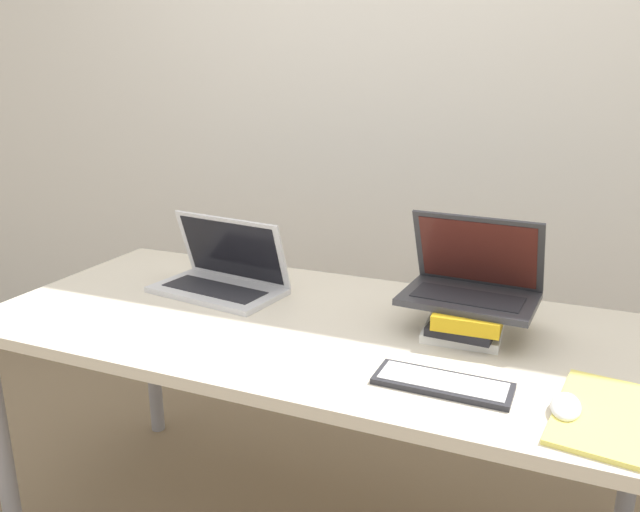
{
  "coord_description": "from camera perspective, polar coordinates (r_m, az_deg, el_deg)",
  "views": [
    {
      "loc": [
        0.59,
        -0.98,
        1.33
      ],
      "look_at": [
        0.01,
        0.39,
        0.88
      ],
      "focal_mm": 35.0,
      "sensor_mm": 36.0,
      "label": 1
    }
  ],
  "objects": [
    {
      "name": "wall_back",
      "position": [
        2.45,
        9.33,
        16.85
      ],
      "size": [
        8.0,
        0.05,
        2.7
      ],
      "color": "silver",
      "rests_on": "ground_plane"
    },
    {
      "name": "desk",
      "position": [
        1.65,
        -0.37,
        -8.13
      ],
      "size": [
        1.74,
        0.79,
        0.7
      ],
      "color": "beige",
      "rests_on": "ground_plane"
    },
    {
      "name": "laptop_left",
      "position": [
        1.86,
        -8.95,
        -1.86
      ],
      "size": [
        0.4,
        0.27,
        0.22
      ],
      "color": "silver",
      "rests_on": "desk"
    },
    {
      "name": "book_stack",
      "position": [
        1.6,
        13.5,
        -5.4
      ],
      "size": [
        0.19,
        0.27,
        0.08
      ],
      "color": "white",
      "rests_on": "desk"
    },
    {
      "name": "laptop_on_books",
      "position": [
        1.58,
        13.69,
        -2.39
      ],
      "size": [
        0.33,
        0.24,
        0.21
      ],
      "color": "#333338",
      "rests_on": "book_stack"
    },
    {
      "name": "wireless_keyboard",
      "position": [
        1.34,
        11.15,
        -11.35
      ],
      "size": [
        0.28,
        0.11,
        0.01
      ],
      "color": "#28282D",
      "rests_on": "desk"
    },
    {
      "name": "mouse",
      "position": [
        1.3,
        21.55,
        -12.68
      ],
      "size": [
        0.06,
        0.1,
        0.03
      ],
      "color": "white",
      "rests_on": "desk"
    },
    {
      "name": "notepad",
      "position": [
        1.32,
        25.14,
        -13.14
      ],
      "size": [
        0.23,
        0.33,
        0.01
      ],
      "color": "#EFE066",
      "rests_on": "desk"
    }
  ]
}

